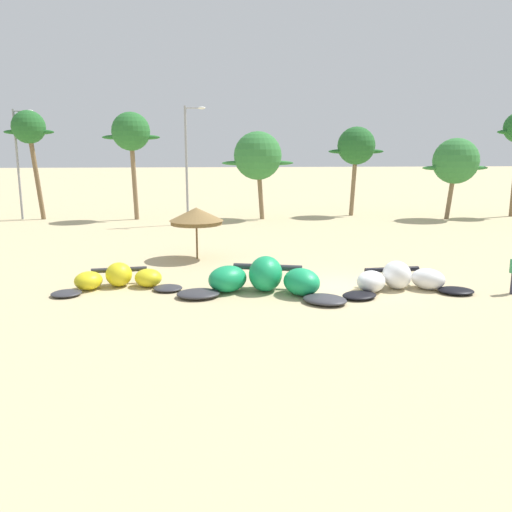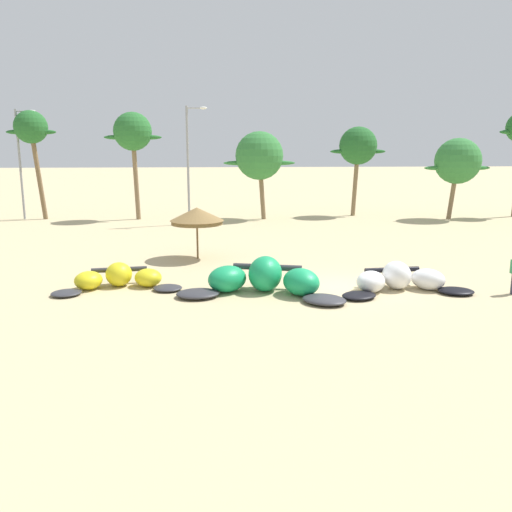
% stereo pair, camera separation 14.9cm
% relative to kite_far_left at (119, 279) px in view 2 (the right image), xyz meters
% --- Properties ---
extents(ground_plane, '(260.00, 260.00, 0.00)m').
position_rel_kite_far_left_xyz_m(ground_plane, '(9.21, -0.73, -0.39)').
color(ground_plane, '#C6B284').
extents(kite_far_left, '(5.43, 2.76, 1.01)m').
position_rel_kite_far_left_xyz_m(kite_far_left, '(0.00, 0.00, 0.00)').
color(kite_far_left, '#333338').
rests_on(kite_far_left, ground).
extents(kite_left, '(6.78, 4.04, 1.44)m').
position_rel_kite_far_left_xyz_m(kite_left, '(5.98, -1.30, 0.16)').
color(kite_left, '#333338').
rests_on(kite_left, ground).
extents(kite_left_of_center, '(5.77, 2.88, 1.16)m').
position_rel_kite_far_left_xyz_m(kite_left_of_center, '(11.56, -1.32, 0.05)').
color(kite_left_of_center, black).
rests_on(kite_left_of_center, ground).
extents(beach_umbrella_near_van, '(2.81, 2.81, 2.71)m').
position_rel_kite_far_left_xyz_m(beach_umbrella_near_van, '(3.11, 5.62, 1.88)').
color(beach_umbrella_near_van, brown).
rests_on(beach_umbrella_near_van, ground).
extents(palm_leftmost, '(3.87, 2.58, 8.58)m').
position_rel_kite_far_left_xyz_m(palm_leftmost, '(-10.31, 22.13, 6.70)').
color(palm_leftmost, brown).
rests_on(palm_leftmost, ground).
extents(palm_left, '(4.51, 3.00, 8.45)m').
position_rel_kite_far_left_xyz_m(palm_left, '(-2.34, 21.44, 6.43)').
color(palm_left, '#7F6647').
rests_on(palm_left, ground).
extents(palm_left_of_gap, '(5.74, 3.82, 6.99)m').
position_rel_kite_far_left_xyz_m(palm_left_of_gap, '(7.60, 20.85, 4.64)').
color(palm_left_of_gap, '#7F6647').
rests_on(palm_left_of_gap, ground).
extents(palm_center_left, '(4.70, 3.13, 7.42)m').
position_rel_kite_far_left_xyz_m(palm_center_left, '(15.98, 22.45, 5.38)').
color(palm_center_left, '#7F6647').
rests_on(palm_center_left, ground).
extents(palm_center_right, '(5.43, 3.62, 6.47)m').
position_rel_kite_far_left_xyz_m(palm_center_right, '(23.33, 19.58, 4.22)').
color(palm_center_right, '#7F6647').
rests_on(palm_center_right, ground).
extents(lamppost_west, '(1.63, 0.24, 8.64)m').
position_rel_kite_far_left_xyz_m(lamppost_west, '(-11.29, 22.22, 4.45)').
color(lamppost_west, gray).
rests_on(lamppost_west, ground).
extents(lamppost_west_center, '(1.58, 0.24, 8.69)m').
position_rel_kite_far_left_xyz_m(lamppost_west_center, '(2.20, 18.29, 4.46)').
color(lamppost_west_center, gray).
rests_on(lamppost_west_center, ground).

